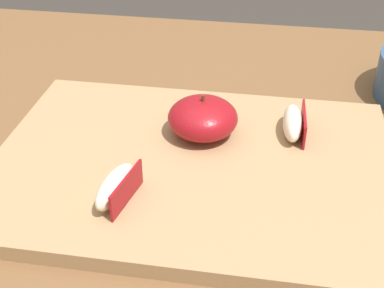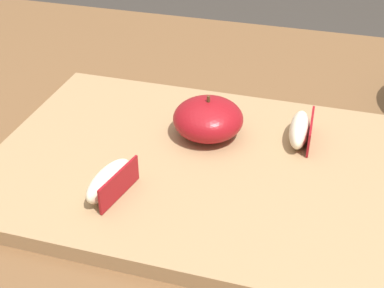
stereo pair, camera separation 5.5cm
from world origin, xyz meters
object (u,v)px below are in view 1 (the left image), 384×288
at_px(cutting_board, 192,166).
at_px(apple_wedge_back, 294,123).
at_px(apple_wedge_middle, 116,187).
at_px(apple_half_skin_up, 203,118).

relative_size(cutting_board, apple_wedge_back, 6.30).
relative_size(cutting_board, apple_wedge_middle, 6.08).
xyz_separation_m(cutting_board, apple_wedge_back, (0.11, 0.07, 0.02)).
relative_size(cutting_board, apple_half_skin_up, 5.40).
height_order(cutting_board, apple_half_skin_up, apple_half_skin_up).
xyz_separation_m(apple_half_skin_up, apple_wedge_middle, (-0.06, -0.13, -0.01)).
xyz_separation_m(apple_wedge_middle, apple_wedge_back, (0.17, 0.14, 0.00)).
height_order(cutting_board, apple_wedge_back, apple_wedge_back).
height_order(apple_half_skin_up, apple_wedge_back, apple_half_skin_up).
bearing_deg(apple_half_skin_up, cutting_board, -94.25).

